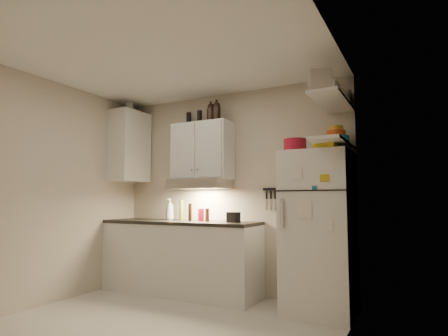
% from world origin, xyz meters
% --- Properties ---
extents(floor, '(3.20, 3.00, 0.02)m').
position_xyz_m(floor, '(0.00, 0.00, -0.01)').
color(floor, beige).
rests_on(floor, ground).
extents(ceiling, '(3.20, 3.00, 0.02)m').
position_xyz_m(ceiling, '(0.00, 0.00, 2.61)').
color(ceiling, white).
rests_on(ceiling, ground).
extents(back_wall, '(3.20, 0.02, 2.60)m').
position_xyz_m(back_wall, '(0.00, 1.51, 1.30)').
color(back_wall, '#BDB1A1').
rests_on(back_wall, ground).
extents(left_wall, '(0.02, 3.00, 2.60)m').
position_xyz_m(left_wall, '(-1.61, 0.00, 1.30)').
color(left_wall, '#BDB1A1').
rests_on(left_wall, ground).
extents(right_wall, '(0.02, 3.00, 2.60)m').
position_xyz_m(right_wall, '(1.61, 0.00, 1.30)').
color(right_wall, '#BDB1A1').
rests_on(right_wall, ground).
extents(base_cabinet, '(2.10, 0.60, 0.88)m').
position_xyz_m(base_cabinet, '(-0.55, 1.20, 0.44)').
color(base_cabinet, silver).
rests_on(base_cabinet, floor).
extents(countertop, '(2.10, 0.62, 0.04)m').
position_xyz_m(countertop, '(-0.55, 1.20, 0.90)').
color(countertop, black).
rests_on(countertop, base_cabinet).
extents(upper_cabinet, '(0.80, 0.33, 0.75)m').
position_xyz_m(upper_cabinet, '(-0.30, 1.33, 1.83)').
color(upper_cabinet, silver).
rests_on(upper_cabinet, back_wall).
extents(side_cabinet, '(0.33, 0.55, 1.00)m').
position_xyz_m(side_cabinet, '(-1.44, 1.20, 1.95)').
color(side_cabinet, silver).
rests_on(side_cabinet, left_wall).
extents(range_hood, '(0.76, 0.46, 0.12)m').
position_xyz_m(range_hood, '(-0.30, 1.27, 1.39)').
color(range_hood, silver).
rests_on(range_hood, back_wall).
extents(fridge, '(0.70, 0.68, 1.70)m').
position_xyz_m(fridge, '(1.25, 1.16, 0.85)').
color(fridge, silver).
rests_on(fridge, floor).
extents(shelf_hi, '(0.30, 0.95, 0.03)m').
position_xyz_m(shelf_hi, '(1.45, 1.02, 2.20)').
color(shelf_hi, silver).
rests_on(shelf_hi, right_wall).
extents(shelf_lo, '(0.30, 0.95, 0.03)m').
position_xyz_m(shelf_lo, '(1.45, 1.02, 1.76)').
color(shelf_lo, silver).
rests_on(shelf_lo, right_wall).
extents(knife_strip, '(0.42, 0.02, 0.03)m').
position_xyz_m(knife_strip, '(0.70, 1.49, 1.32)').
color(knife_strip, black).
rests_on(knife_strip, back_wall).
extents(dutch_oven, '(0.31, 0.31, 0.14)m').
position_xyz_m(dutch_oven, '(1.04, 1.03, 1.77)').
color(dutch_oven, '#AD142D').
rests_on(dutch_oven, fridge).
extents(book_stack, '(0.27, 0.32, 0.09)m').
position_xyz_m(book_stack, '(1.41, 0.97, 1.75)').
color(book_stack, gold).
rests_on(book_stack, fridge).
extents(spice_jar, '(0.06, 0.06, 0.09)m').
position_xyz_m(spice_jar, '(1.24, 1.09, 1.74)').
color(spice_jar, silver).
rests_on(spice_jar, fridge).
extents(stock_pot, '(0.34, 0.34, 0.19)m').
position_xyz_m(stock_pot, '(1.46, 1.39, 2.31)').
color(stock_pot, silver).
rests_on(stock_pot, shelf_hi).
extents(tin_a, '(0.20, 0.19, 0.18)m').
position_xyz_m(tin_a, '(1.43, 1.01, 2.30)').
color(tin_a, '#AAAAAD').
rests_on(tin_a, shelf_hi).
extents(tin_b, '(0.25, 0.25, 0.19)m').
position_xyz_m(tin_b, '(1.41, 0.65, 2.31)').
color(tin_b, '#AAAAAD').
rests_on(tin_b, shelf_hi).
extents(bowl_teal, '(0.26, 0.26, 0.10)m').
position_xyz_m(bowl_teal, '(1.44, 1.30, 1.83)').
color(bowl_teal, '#17667E').
rests_on(bowl_teal, shelf_lo).
extents(bowl_orange, '(0.20, 0.20, 0.06)m').
position_xyz_m(bowl_orange, '(1.43, 1.29, 1.91)').
color(bowl_orange, '#E14515').
rests_on(bowl_orange, bowl_teal).
extents(bowl_yellow, '(0.16, 0.16, 0.05)m').
position_xyz_m(bowl_yellow, '(1.43, 1.29, 1.96)').
color(bowl_yellow, gold).
rests_on(bowl_yellow, bowl_orange).
extents(plates, '(0.28, 0.28, 0.06)m').
position_xyz_m(plates, '(1.38, 1.05, 1.81)').
color(plates, '#17667E').
rests_on(plates, shelf_lo).
extents(growler_a, '(0.13, 0.13, 0.24)m').
position_xyz_m(growler_a, '(-0.14, 1.27, 2.32)').
color(growler_a, black).
rests_on(growler_a, upper_cabinet).
extents(growler_b, '(0.13, 0.13, 0.25)m').
position_xyz_m(growler_b, '(-0.05, 1.26, 2.32)').
color(growler_b, black).
rests_on(growler_b, upper_cabinet).
extents(thermos_a, '(0.08, 0.08, 0.19)m').
position_xyz_m(thermos_a, '(-0.37, 1.37, 2.29)').
color(thermos_a, black).
rests_on(thermos_a, upper_cabinet).
extents(thermos_b, '(0.09, 0.09, 0.19)m').
position_xyz_m(thermos_b, '(-0.57, 1.41, 2.30)').
color(thermos_b, black).
rests_on(thermos_b, upper_cabinet).
extents(side_jar, '(0.13, 0.13, 0.15)m').
position_xyz_m(side_jar, '(-1.48, 1.22, 2.52)').
color(side_jar, silver).
rests_on(side_jar, side_cabinet).
extents(soap_bottle, '(0.13, 0.13, 0.32)m').
position_xyz_m(soap_bottle, '(-0.77, 1.26, 1.08)').
color(soap_bottle, silver).
rests_on(soap_bottle, countertop).
extents(pepper_mill, '(0.06, 0.06, 0.16)m').
position_xyz_m(pepper_mill, '(-0.16, 1.22, 1.00)').
color(pepper_mill, maroon).
rests_on(pepper_mill, countertop).
extents(oil_bottle, '(0.07, 0.07, 0.27)m').
position_xyz_m(oil_bottle, '(-0.61, 1.30, 1.05)').
color(oil_bottle, '#536D1B').
rests_on(oil_bottle, countertop).
extents(vinegar_bottle, '(0.06, 0.06, 0.22)m').
position_xyz_m(vinegar_bottle, '(-0.41, 1.21, 1.03)').
color(vinegar_bottle, black).
rests_on(vinegar_bottle, countertop).
extents(clear_bottle, '(0.06, 0.06, 0.16)m').
position_xyz_m(clear_bottle, '(-0.30, 1.29, 1.00)').
color(clear_bottle, silver).
rests_on(clear_bottle, countertop).
extents(red_jar, '(0.10, 0.10, 0.16)m').
position_xyz_m(red_jar, '(-0.27, 1.26, 1.00)').
color(red_jar, '#AD142D').
rests_on(red_jar, countertop).
extents(caddy, '(0.16, 0.13, 0.12)m').
position_xyz_m(caddy, '(0.22, 1.21, 0.98)').
color(caddy, black).
rests_on(caddy, countertop).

